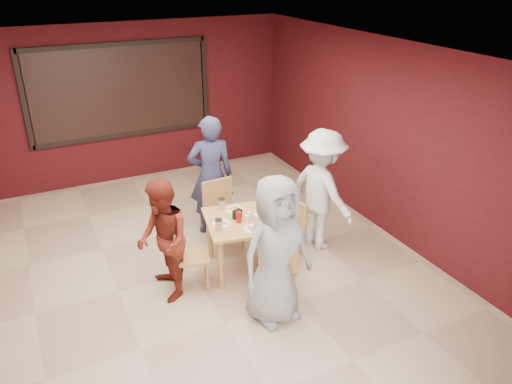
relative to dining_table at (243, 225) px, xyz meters
name	(u,v)px	position (x,y,z in m)	size (l,w,h in m)	color
floor	(192,272)	(-0.66, 0.19, -0.65)	(7.00, 7.00, 0.00)	tan
window_blinds	(121,91)	(-0.66, 3.64, 1.00)	(3.00, 0.02, 1.50)	black
dining_table	(243,225)	(0.00, 0.00, 0.00)	(1.09, 1.09, 0.89)	tan
chair_front	(278,267)	(0.07, -0.83, -0.15)	(0.54, 0.54, 0.87)	#B97F48
chair_back	(222,209)	(0.01, 0.74, -0.11)	(0.49, 0.49, 0.95)	#B97F48
chair_left	(186,253)	(-0.80, -0.05, -0.16)	(0.51, 0.51, 0.85)	#B97F48
chair_right	(291,225)	(0.75, 0.07, -0.21)	(0.46, 0.46, 0.77)	#B97F48
diner_front	(276,251)	(-0.09, -1.05, 0.23)	(0.85, 0.56, 1.75)	gray
diner_back	(211,176)	(0.01, 1.13, 0.25)	(0.65, 0.43, 1.79)	#303356
diner_left	(163,241)	(-1.08, -0.11, 0.11)	(0.73, 0.57, 1.51)	maroon
diner_right	(322,190)	(1.22, 0.07, 0.22)	(1.12, 0.64, 1.73)	white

